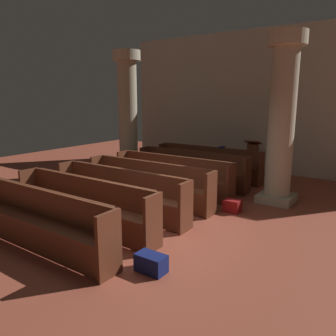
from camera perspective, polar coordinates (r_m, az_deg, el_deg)
ground_plane at (r=6.34m, az=-3.52°, el=-10.28°), size 19.20×19.20×0.00m
back_wall at (r=11.28m, az=16.18°, el=10.77°), size 10.00×0.16×4.50m
pew_row_0 at (r=10.10m, az=6.83°, el=1.09°), size 3.32×0.47×0.93m
pew_row_1 at (r=9.27m, az=4.01°, el=0.17°), size 3.32×0.46×0.93m
pew_row_2 at (r=8.47m, az=0.65°, el=-0.93°), size 3.32×0.46×0.93m
pew_row_3 at (r=7.71m, az=-3.40°, el=-2.25°), size 3.32×0.47×0.93m
pew_row_4 at (r=7.01m, az=-8.30°, el=-3.84°), size 3.32×0.46×0.93m
pew_row_5 at (r=6.37m, az=-14.27°, el=-5.72°), size 3.32×0.46×0.93m
pew_row_6 at (r=5.82m, az=-21.51°, el=-7.90°), size 3.32×0.47×0.93m
pillar_aisle_side at (r=7.92m, az=18.87°, el=8.17°), size 0.84×0.84×3.78m
pillar_far_side at (r=10.59m, az=-6.87°, el=9.54°), size 0.84×0.84×3.78m
lectern at (r=10.98m, az=14.16°, el=1.41°), size 0.48×0.45×1.08m
hymn_book at (r=10.04m, az=9.20°, el=3.54°), size 0.13×0.21×0.03m
kneeler_box_navy at (r=4.86m, az=-2.91°, el=-15.91°), size 0.43×0.25×0.26m
kneeler_box_red at (r=7.30m, az=10.94°, el=-6.34°), size 0.35×0.27×0.26m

